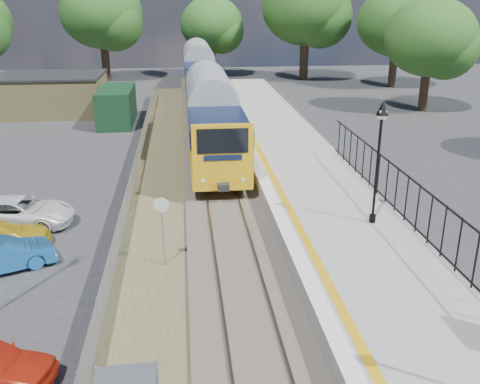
{
  "coord_description": "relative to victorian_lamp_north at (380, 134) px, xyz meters",
  "views": [
    {
      "loc": [
        -1.67,
        -11.91,
        8.95
      ],
      "look_at": [
        0.36,
        6.83,
        2.0
      ],
      "focal_mm": 40.0,
      "sensor_mm": 36.0,
      "label": 1
    }
  ],
  "objects": [
    {
      "name": "ground",
      "position": [
        -5.3,
        -6.0,
        -4.3
      ],
      "size": [
        120.0,
        120.0,
        0.0
      ],
      "primitive_type": "plane",
      "color": "#2D2D30",
      "rests_on": "ground"
    },
    {
      "name": "track_bed",
      "position": [
        -5.77,
        3.67,
        -4.21
      ],
      "size": [
        5.9,
        80.0,
        0.29
      ],
      "color": "#473F38",
      "rests_on": "ground"
    },
    {
      "name": "platform",
      "position": [
        -1.1,
        2.0,
        -3.85
      ],
      "size": [
        5.0,
        70.0,
        0.9
      ],
      "primitive_type": "cube",
      "color": "gray",
      "rests_on": "ground"
    },
    {
      "name": "platform_edge",
      "position": [
        -3.16,
        2.0,
        -3.39
      ],
      "size": [
        0.9,
        70.0,
        0.01
      ],
      "color": "silver",
      "rests_on": "platform"
    },
    {
      "name": "victorian_lamp_north",
      "position": [
        0.0,
        0.0,
        0.0
      ],
      "size": [
        0.44,
        0.44,
        4.6
      ],
      "color": "black",
      "rests_on": "platform"
    },
    {
      "name": "palisade_fence",
      "position": [
        1.25,
        -3.76,
        -2.46
      ],
      "size": [
        0.12,
        26.0,
        2.0
      ],
      "color": "black",
      "rests_on": "platform"
    },
    {
      "name": "wire_fence",
      "position": [
        -9.5,
        6.0,
        -3.7
      ],
      "size": [
        0.06,
        52.0,
        1.2
      ],
      "color": "#999EA3",
      "rests_on": "ground"
    },
    {
      "name": "outbuilding",
      "position": [
        -16.21,
        25.21,
        -2.78
      ],
      "size": [
        10.8,
        10.1,
        3.12
      ],
      "color": "#9D9159",
      "rests_on": "ground"
    },
    {
      "name": "tree_line",
      "position": [
        -3.9,
        36.0,
        2.31
      ],
      "size": [
        56.8,
        43.8,
        11.88
      ],
      "color": "#332319",
      "rests_on": "ground"
    },
    {
      "name": "train",
      "position": [
        -5.3,
        24.96,
        -1.96
      ],
      "size": [
        2.82,
        40.83,
        3.51
      ],
      "color": "gold",
      "rests_on": "ground"
    },
    {
      "name": "speed_sign",
      "position": [
        -7.8,
        -1.03,
        -2.55
      ],
      "size": [
        0.51,
        0.17,
        2.61
      ],
      "rotation": [
        0.0,
        0.0,
        -0.28
      ],
      "color": "#999EA3",
      "rests_on": "ground"
    },
    {
      "name": "car_blue",
      "position": [
        -13.36,
        -0.72,
        -3.71
      ],
      "size": [
        3.75,
        2.62,
        1.17
      ],
      "primitive_type": "imported",
      "rotation": [
        0.0,
        0.0,
        2.01
      ],
      "color": "#1B5DA7",
      "rests_on": "ground"
    },
    {
      "name": "car_white",
      "position": [
        -13.79,
        3.18,
        -3.69
      ],
      "size": [
        4.61,
        2.52,
        1.23
      ],
      "primitive_type": "imported",
      "rotation": [
        0.0,
        0.0,
        1.46
      ],
      "color": "silver",
      "rests_on": "ground"
    }
  ]
}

